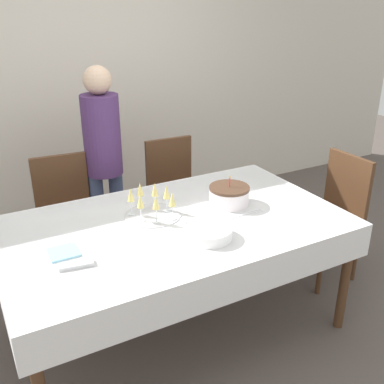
{
  "coord_description": "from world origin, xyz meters",
  "views": [
    {
      "loc": [
        -1.05,
        -2.15,
        1.99
      ],
      "look_at": [
        0.17,
        0.1,
        0.89
      ],
      "focal_mm": 42.0,
      "sensor_mm": 36.0,
      "label": 1
    }
  ],
  "objects_px": {
    "dining_chair_far_right": "(174,192)",
    "plate_stack_main": "(209,233)",
    "champagne_tray": "(152,203)",
    "person_standing": "(103,151)",
    "dining_chair_right_end": "(334,212)",
    "dining_chair_far_left": "(66,215)",
    "birthday_cake": "(229,195)"
  },
  "relations": [
    {
      "from": "dining_chair_far_right",
      "to": "plate_stack_main",
      "type": "distance_m",
      "value": 1.27
    },
    {
      "from": "champagne_tray",
      "to": "person_standing",
      "type": "height_order",
      "value": "person_standing"
    },
    {
      "from": "dining_chair_far_right",
      "to": "champagne_tray",
      "type": "relative_size",
      "value": 2.75
    },
    {
      "from": "dining_chair_right_end",
      "to": "dining_chair_far_right",
      "type": "bearing_deg",
      "value": 133.98
    },
    {
      "from": "dining_chair_far_left",
      "to": "plate_stack_main",
      "type": "relative_size",
      "value": 3.69
    },
    {
      "from": "dining_chair_far_right",
      "to": "person_standing",
      "type": "bearing_deg",
      "value": 170.06
    },
    {
      "from": "birthday_cake",
      "to": "champagne_tray",
      "type": "bearing_deg",
      "value": 171.04
    },
    {
      "from": "birthday_cake",
      "to": "plate_stack_main",
      "type": "relative_size",
      "value": 1.01
    },
    {
      "from": "dining_chair_far_right",
      "to": "dining_chair_right_end",
      "type": "height_order",
      "value": "same"
    },
    {
      "from": "dining_chair_far_right",
      "to": "champagne_tray",
      "type": "xyz_separation_m",
      "value": [
        -0.53,
        -0.77,
        0.33
      ]
    },
    {
      "from": "dining_chair_right_end",
      "to": "person_standing",
      "type": "bearing_deg",
      "value": 144.77
    },
    {
      "from": "champagne_tray",
      "to": "dining_chair_far_left",
      "type": "bearing_deg",
      "value": 114.95
    },
    {
      "from": "person_standing",
      "to": "dining_chair_far_left",
      "type": "bearing_deg",
      "value": -164.59
    },
    {
      "from": "birthday_cake",
      "to": "plate_stack_main",
      "type": "xyz_separation_m",
      "value": [
        -0.34,
        -0.33,
        -0.03
      ]
    },
    {
      "from": "champagne_tray",
      "to": "person_standing",
      "type": "distance_m",
      "value": 0.88
    },
    {
      "from": "person_standing",
      "to": "champagne_tray",
      "type": "bearing_deg",
      "value": -89.19
    },
    {
      "from": "dining_chair_far_right",
      "to": "birthday_cake",
      "type": "height_order",
      "value": "birthday_cake"
    },
    {
      "from": "champagne_tray",
      "to": "person_standing",
      "type": "bearing_deg",
      "value": 90.81
    },
    {
      "from": "plate_stack_main",
      "to": "person_standing",
      "type": "relative_size",
      "value": 0.17
    },
    {
      "from": "plate_stack_main",
      "to": "person_standing",
      "type": "distance_m",
      "value": 1.3
    },
    {
      "from": "champagne_tray",
      "to": "birthday_cake",
      "type": "bearing_deg",
      "value": -8.96
    },
    {
      "from": "plate_stack_main",
      "to": "dining_chair_far_right",
      "type": "bearing_deg",
      "value": 72.5
    },
    {
      "from": "plate_stack_main",
      "to": "birthday_cake",
      "type": "bearing_deg",
      "value": 43.55
    },
    {
      "from": "dining_chair_far_left",
      "to": "birthday_cake",
      "type": "relative_size",
      "value": 3.67
    },
    {
      "from": "dining_chair_right_end",
      "to": "birthday_cake",
      "type": "relative_size",
      "value": 3.67
    },
    {
      "from": "birthday_cake",
      "to": "plate_stack_main",
      "type": "height_order",
      "value": "birthday_cake"
    },
    {
      "from": "dining_chair_far_left",
      "to": "dining_chair_far_right",
      "type": "distance_m",
      "value": 0.89
    },
    {
      "from": "dining_chair_far_left",
      "to": "dining_chair_far_right",
      "type": "relative_size",
      "value": 1.0
    },
    {
      "from": "dining_chair_far_right",
      "to": "birthday_cake",
      "type": "xyz_separation_m",
      "value": [
        -0.03,
        -0.85,
        0.31
      ]
    },
    {
      "from": "dining_chair_far_left",
      "to": "plate_stack_main",
      "type": "distance_m",
      "value": 1.32
    },
    {
      "from": "dining_chair_far_right",
      "to": "dining_chair_far_left",
      "type": "bearing_deg",
      "value": -179.99
    },
    {
      "from": "dining_chair_far_right",
      "to": "dining_chair_right_end",
      "type": "relative_size",
      "value": 1.0
    }
  ]
}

